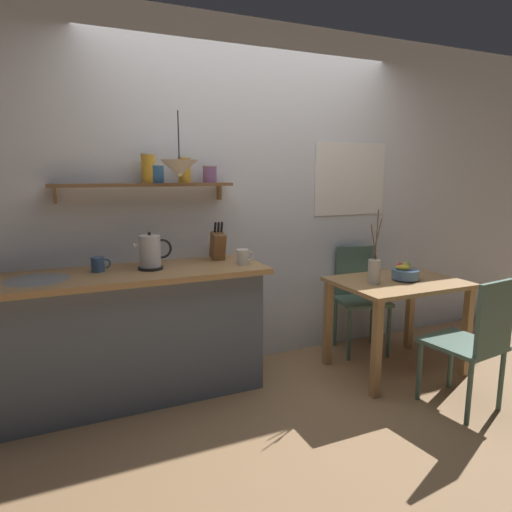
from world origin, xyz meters
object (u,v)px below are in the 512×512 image
object	(u,v)px
dining_chair_near	(474,339)
knife_block	(218,245)
fruit_bowl	(405,273)
electric_kettle	(151,252)
pendant_lamp	(179,168)
dining_table	(397,296)
twig_vase	(374,271)
coffee_mug_spare	(243,257)
coffee_mug_by_sink	(98,264)
dining_chair_far	(359,292)

from	to	relation	value
dining_chair_near	knife_block	distance (m)	1.86
fruit_bowl	knife_block	world-z (taller)	knife_block
electric_kettle	pendant_lamp	size ratio (longest dim) A/B	0.61
dining_table	pendant_lamp	bearing A→B (deg)	168.22
twig_vase	coffee_mug_spare	world-z (taller)	twig_vase
dining_table	coffee_mug_by_sink	xyz separation A→B (m)	(-2.15, 0.45, 0.34)
dining_chair_near	coffee_mug_by_sink	xyz separation A→B (m)	(-2.18, 1.15, 0.46)
dining_chair_near	electric_kettle	size ratio (longest dim) A/B	3.50
dining_chair_far	knife_block	bearing A→B (deg)	179.09
dining_chair_far	coffee_mug_by_sink	bearing A→B (deg)	-178.86
dining_table	dining_chair_near	world-z (taller)	dining_chair_near
coffee_mug_spare	pendant_lamp	bearing A→B (deg)	172.80
dining_chair_near	dining_table	bearing A→B (deg)	92.09
twig_vase	coffee_mug_spare	bearing A→B (deg)	162.61
knife_block	coffee_mug_by_sink	bearing A→B (deg)	-175.78
dining_table	knife_block	world-z (taller)	knife_block
dining_chair_near	twig_vase	size ratio (longest dim) A/B	1.62
twig_vase	knife_block	xyz separation A→B (m)	(-1.05, 0.52, 0.18)
electric_kettle	coffee_mug_spare	distance (m)	0.64
dining_chair_far	coffee_mug_spare	size ratio (longest dim) A/B	6.69
dining_chair_near	electric_kettle	world-z (taller)	electric_kettle
dining_chair_near	coffee_mug_spare	world-z (taller)	coffee_mug_spare
dining_chair_near	dining_chair_far	distance (m)	1.19
dining_chair_far	knife_block	world-z (taller)	knife_block
dining_chair_far	pendant_lamp	size ratio (longest dim) A/B	2.15
dining_chair_far	electric_kettle	xyz separation A→B (m)	(-1.82, -0.10, 0.51)
dining_chair_near	fruit_bowl	world-z (taller)	dining_chair_near
knife_block	coffee_mug_by_sink	distance (m)	0.86
fruit_bowl	pendant_lamp	distance (m)	1.87
knife_block	coffee_mug_by_sink	world-z (taller)	knife_block
coffee_mug_by_sink	coffee_mug_spare	world-z (taller)	coffee_mug_spare
coffee_mug_spare	dining_chair_near	bearing A→B (deg)	-39.17
knife_block	dining_chair_near	bearing A→B (deg)	-42.59
dining_table	pendant_lamp	world-z (taller)	pendant_lamp
dining_chair_near	coffee_mug_spare	size ratio (longest dim) A/B	6.65
fruit_bowl	dining_chair_near	bearing A→B (deg)	-92.10
twig_vase	coffee_mug_by_sink	distance (m)	1.96
twig_vase	electric_kettle	world-z (taller)	twig_vase
dining_chair_far	coffee_mug_by_sink	size ratio (longest dim) A/B	7.14
twig_vase	coffee_mug_spare	xyz separation A→B (m)	(-0.94, 0.29, 0.13)
fruit_bowl	coffee_mug_spare	xyz separation A→B (m)	(-1.23, 0.29, 0.17)
coffee_mug_spare	pendant_lamp	world-z (taller)	pendant_lamp
dining_table	coffee_mug_spare	distance (m)	1.27
fruit_bowl	knife_block	xyz separation A→B (m)	(-1.34, 0.52, 0.23)
dining_chair_near	electric_kettle	xyz separation A→B (m)	(-1.84, 1.09, 0.52)
electric_kettle	fruit_bowl	bearing A→B (deg)	-12.00
dining_chair_near	knife_block	bearing A→B (deg)	137.41
twig_vase	coffee_mug_spare	distance (m)	0.99
dining_chair_far	coffee_mug_by_sink	world-z (taller)	coffee_mug_by_sink
electric_kettle	coffee_mug_by_sink	world-z (taller)	electric_kettle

